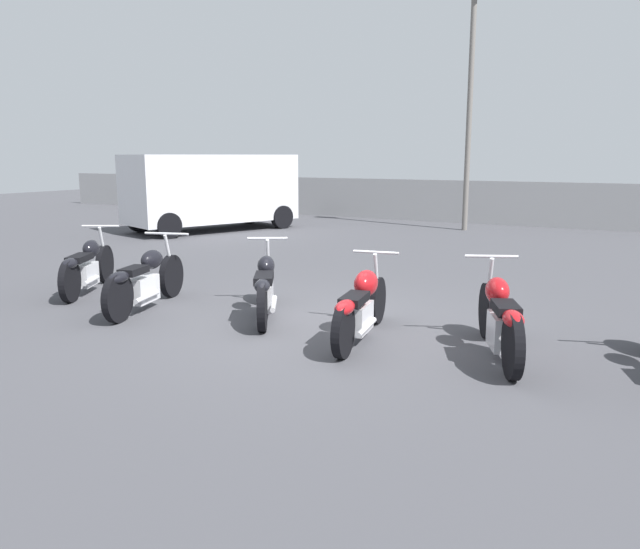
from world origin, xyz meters
The scene contains 9 objects.
ground_plane centered at (0.00, 0.00, 0.00)m, with size 60.00×60.00×0.00m, color #424247.
fence_back centered at (0.00, 13.31, 0.70)m, with size 40.00×0.04×1.40m.
light_pole_left centered at (-1.26, 11.43, 4.12)m, with size 0.70×0.35×6.91m.
motorcycle_slot_0 centered at (-4.22, -0.06, 0.42)m, with size 1.17×1.98×1.02m.
motorcycle_slot_1 centered at (-2.56, -0.47, 0.43)m, with size 0.90×2.19×1.03m.
motorcycle_slot_2 centered at (-0.80, 0.02, 0.42)m, with size 1.23×1.98×1.01m.
motorcycle_slot_3 centered at (0.82, -0.35, 0.42)m, with size 0.67×2.14×0.99m.
motorcycle_slot_4 centered at (2.44, -0.22, 0.44)m, with size 1.02×2.00×1.04m.
parked_van centered at (-7.84, 7.76, 1.23)m, with size 3.66×5.33×2.22m.
Camera 1 is at (3.89, -6.97, 2.20)m, focal length 35.00 mm.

